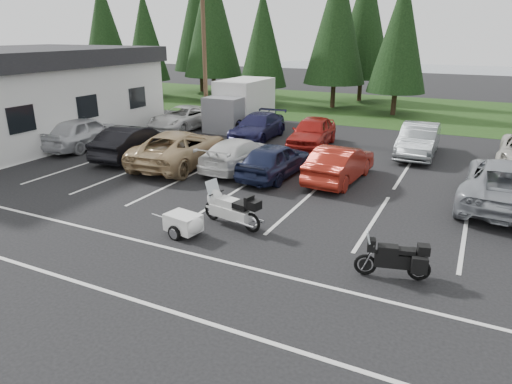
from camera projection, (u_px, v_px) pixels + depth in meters
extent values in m
plane|color=black|center=(270.00, 215.00, 15.19)|extent=(120.00, 120.00, 0.00)
cube|color=#1A3210|center=(398.00, 110.00, 35.48)|extent=(80.00, 16.00, 0.01)
cube|color=slate|center=(472.00, 78.00, 60.01)|extent=(70.00, 50.00, 0.02)
cylinder|color=#473321|center=(204.00, 53.00, 28.01)|extent=(0.26, 0.26, 9.00)
cube|color=silver|center=(293.00, 197.00, 16.88)|extent=(32.00, 16.00, 0.01)
cylinder|color=#332316|center=(109.00, 79.00, 45.49)|extent=(0.36, 0.36, 2.50)
cone|color=black|center=(104.00, 26.00, 43.82)|extent=(4.58, 4.58, 8.84)
cylinder|color=#332316|center=(149.00, 85.00, 41.94)|extent=(0.36, 0.36, 2.16)
cone|color=black|center=(145.00, 36.00, 40.50)|extent=(3.96, 3.96, 7.65)
cylinder|color=#332316|center=(214.00, 83.00, 40.68)|extent=(0.36, 0.36, 2.78)
cone|color=black|center=(212.00, 17.00, 38.83)|extent=(5.10, 5.10, 9.86)
cylinder|color=#332316|center=(263.00, 92.00, 37.31)|extent=(0.36, 0.36, 2.11)
cone|color=black|center=(263.00, 38.00, 35.91)|extent=(3.87, 3.87, 7.48)
cylinder|color=#332316|center=(333.00, 91.00, 36.20)|extent=(0.36, 0.36, 2.62)
cone|color=black|center=(337.00, 21.00, 34.46)|extent=(4.80, 4.80, 9.27)
cylinder|color=#332316|center=(394.00, 99.00, 33.07)|extent=(0.36, 0.36, 2.26)
cone|color=black|center=(401.00, 34.00, 31.57)|extent=(4.14, 4.14, 7.99)
cylinder|color=#332316|center=(201.00, 77.00, 45.89)|extent=(0.36, 0.36, 2.88)
cone|color=black|center=(199.00, 16.00, 43.97)|extent=(5.28, 5.28, 10.20)
cylinder|color=#332316|center=(360.00, 85.00, 39.66)|extent=(0.36, 0.36, 2.71)
cone|color=black|center=(365.00, 19.00, 37.85)|extent=(4.97, 4.97, 9.61)
imported|color=silver|center=(84.00, 132.00, 23.74)|extent=(2.16, 4.92, 1.65)
imported|color=black|center=(134.00, 142.00, 21.84)|extent=(2.05, 4.90, 1.57)
imported|color=tan|center=(180.00, 148.00, 20.67)|extent=(3.20, 5.96, 1.59)
imported|color=silver|center=(239.00, 154.00, 20.12)|extent=(2.07, 4.75, 1.36)
imported|color=#161C38|center=(275.00, 160.00, 18.97)|extent=(1.97, 4.39, 1.46)
imported|color=maroon|center=(340.00, 164.00, 18.45)|extent=(1.84, 4.54, 1.46)
imported|color=gray|center=(507.00, 183.00, 15.79)|extent=(3.13, 6.11, 1.65)
imported|color=silver|center=(183.00, 118.00, 28.32)|extent=(2.58, 5.18, 1.41)
imported|color=#18183D|center=(258.00, 127.00, 25.67)|extent=(2.23, 5.00, 1.42)
imported|color=maroon|center=(312.00, 132.00, 23.95)|extent=(2.24, 4.74, 1.57)
imported|color=slate|center=(419.00, 140.00, 22.20)|extent=(1.72, 4.75, 1.56)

